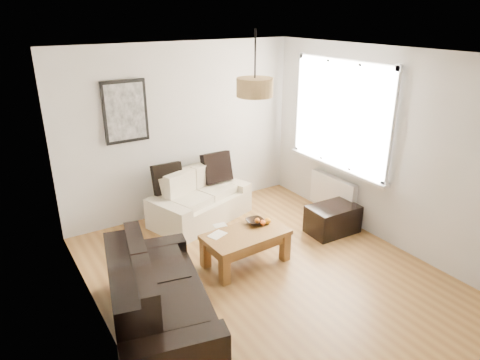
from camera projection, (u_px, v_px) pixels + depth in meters
floor at (266, 275)px, 5.23m from camera, size 4.50×4.50×0.00m
ceiling at (272, 54)px, 4.27m from camera, size 3.80×4.50×0.00m
wall_back at (182, 131)px, 6.52m from camera, size 3.80×0.04×2.60m
wall_front at (459, 275)px, 2.98m from camera, size 3.80×0.04×2.60m
wall_left at (95, 217)px, 3.81m from camera, size 0.04×4.50×2.60m
wall_right at (385, 148)px, 5.69m from camera, size 0.04×4.50×2.60m
window_bay at (342, 115)px, 6.19m from camera, size 0.14×1.90×1.60m
radiator at (333, 193)px, 6.62m from camera, size 0.10×0.90×0.52m
poster at (125, 112)px, 5.92m from camera, size 0.62×0.04×0.87m
pendant_shade at (255, 87)px, 4.64m from camera, size 0.40×0.40×0.20m
loveseat_cream at (200, 197)px, 6.50m from camera, size 1.67×1.23×0.74m
sofa_leather at (159, 294)px, 4.25m from camera, size 1.28×2.00×0.80m
coffee_table at (246, 248)px, 5.41m from camera, size 1.08×0.62×0.43m
ottoman at (333, 219)px, 6.18m from camera, size 0.73×0.49×0.41m
cushion_left at (168, 178)px, 6.31m from camera, size 0.44×0.15×0.44m
cushion_right at (217, 167)px, 6.72m from camera, size 0.46×0.15×0.46m
fruit_bowl at (255, 222)px, 5.56m from camera, size 0.26×0.26×0.06m
orange_a at (263, 223)px, 5.50m from camera, size 0.09×0.09×0.07m
orange_b at (268, 221)px, 5.55m from camera, size 0.09×0.09×0.08m
orange_c at (257, 221)px, 5.55m from camera, size 0.07×0.07×0.07m
papers at (217, 235)px, 5.28m from camera, size 0.26×0.22×0.01m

